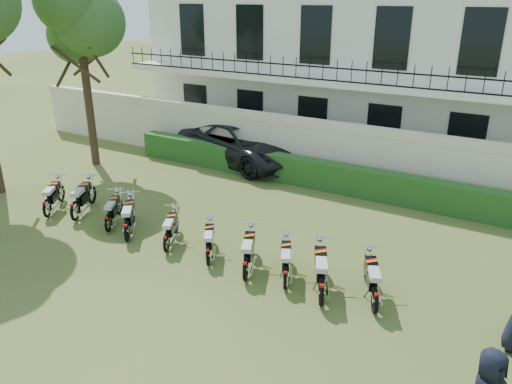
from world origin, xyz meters
TOP-DOWN VIEW (x-y plane):
  - ground at (0.00, 0.00)m, footprint 100.00×100.00m
  - perimeter_wall at (0.00, 8.00)m, footprint 30.00×0.35m
  - hedge at (1.00, 7.20)m, footprint 18.00×0.60m
  - building at (0.00, 13.96)m, footprint 20.40×9.60m
  - tree_west_near at (-8.96, 5.00)m, footprint 3.40×3.20m
  - motorcycle_0 at (-6.15, 0.39)m, footprint 1.09×1.65m
  - motorcycle_1 at (-5.19, 0.67)m, footprint 1.02×1.84m
  - motorcycle_2 at (-3.74, 0.62)m, footprint 0.94×1.57m
  - motorcycle_3 at (-2.81, 0.44)m, footprint 1.24×1.60m
  - motorcycle_4 at (-1.43, 0.52)m, footprint 0.89×1.58m
  - motorcycle_5 at (-0.05, 0.52)m, footprint 0.97×1.49m
  - motorcycle_6 at (1.18, 0.37)m, footprint 0.92×1.76m
  - motorcycle_7 at (2.19, 0.54)m, footprint 0.90×1.63m
  - motorcycle_8 at (3.19, 0.35)m, footprint 1.02×1.88m
  - motorcycle_9 at (4.33, 0.68)m, footprint 0.96×1.76m
  - suv at (-3.83, 8.23)m, footprint 6.41×4.11m

SIDE VIEW (x-z plane):
  - ground at x=0.00m, z-range 0.00..0.00m
  - motorcycle_5 at x=-0.05m, z-range -0.04..0.89m
  - motorcycle_4 at x=-1.43m, z-range -0.04..0.91m
  - motorcycle_2 at x=-3.74m, z-range -0.04..0.92m
  - motorcycle_7 at x=2.19m, z-range -0.04..0.93m
  - motorcycle_0 at x=-6.15m, z-range -0.04..0.99m
  - motorcycle_6 at x=1.18m, z-range -0.04..0.99m
  - motorcycle_9 at x=4.33m, z-range -0.04..1.00m
  - motorcycle_3 at x=-2.81m, z-range -0.04..1.02m
  - hedge at x=1.00m, z-range 0.00..1.00m
  - motorcycle_1 at x=-5.19m, z-range -0.04..1.05m
  - motorcycle_8 at x=3.19m, z-range -0.04..1.07m
  - suv at x=-3.83m, z-range 0.00..1.64m
  - perimeter_wall at x=0.00m, z-range 0.02..2.32m
  - building at x=0.00m, z-range 0.01..7.41m
  - tree_west_near at x=-8.96m, z-range 1.94..9.84m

